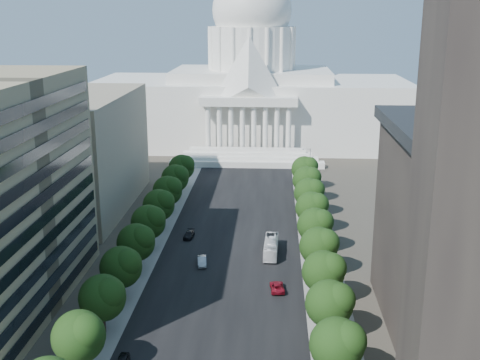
% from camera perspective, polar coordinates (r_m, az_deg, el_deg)
% --- Properties ---
extents(road_asphalt, '(30.00, 260.00, 0.01)m').
position_cam_1_polar(road_asphalt, '(148.81, -0.36, -4.06)').
color(road_asphalt, black).
rests_on(road_asphalt, ground).
extents(sidewalk_left, '(8.00, 260.00, 0.02)m').
position_cam_1_polar(sidewalk_left, '(151.15, -7.59, -3.89)').
color(sidewalk_left, gray).
rests_on(sidewalk_left, ground).
extents(sidewalk_right, '(8.00, 260.00, 0.02)m').
position_cam_1_polar(sidewalk_right, '(148.88, 6.97, -4.17)').
color(sidewalk_right, gray).
rests_on(sidewalk_right, ground).
extents(capitol, '(120.00, 56.00, 73.00)m').
position_cam_1_polar(capitol, '(236.84, 1.09, 8.30)').
color(capitol, white).
rests_on(capitol, ground).
extents(office_block_left_far, '(38.00, 52.00, 30.00)m').
position_cam_1_polar(office_block_left_far, '(164.10, -17.13, 2.56)').
color(office_block_left_far, gray).
rests_on(office_block_left_far, ground).
extents(tree_l_b, '(7.79, 7.60, 9.97)m').
position_cam_1_polar(tree_l_b, '(89.63, -14.90, -14.07)').
color(tree_l_b, '#33261C').
rests_on(tree_l_b, ground).
extents(tree_l_c, '(7.79, 7.60, 9.97)m').
position_cam_1_polar(tree_l_c, '(99.73, -12.78, -10.73)').
color(tree_l_c, '#33261C').
rests_on(tree_l_c, ground).
extents(tree_l_d, '(7.79, 7.60, 9.97)m').
position_cam_1_polar(tree_l_d, '(110.21, -11.09, -8.01)').
color(tree_l_d, '#33261C').
rests_on(tree_l_d, ground).
extents(tree_l_e, '(7.79, 7.60, 9.97)m').
position_cam_1_polar(tree_l_e, '(120.97, -9.71, -5.76)').
color(tree_l_e, '#33261C').
rests_on(tree_l_e, ground).
extents(tree_l_f, '(7.79, 7.60, 9.97)m').
position_cam_1_polar(tree_l_f, '(131.95, -8.57, -3.88)').
color(tree_l_f, '#33261C').
rests_on(tree_l_f, ground).
extents(tree_l_g, '(7.79, 7.60, 9.97)m').
position_cam_1_polar(tree_l_g, '(143.09, -7.61, -2.29)').
color(tree_l_g, '#33261C').
rests_on(tree_l_g, ground).
extents(tree_l_h, '(7.79, 7.60, 9.97)m').
position_cam_1_polar(tree_l_h, '(154.36, -6.79, -0.93)').
color(tree_l_h, '#33261C').
rests_on(tree_l_h, ground).
extents(tree_l_i, '(7.79, 7.60, 9.97)m').
position_cam_1_polar(tree_l_i, '(165.73, -6.08, 0.25)').
color(tree_l_i, '#33261C').
rests_on(tree_l_i, ground).
extents(tree_l_j, '(7.79, 7.60, 9.97)m').
position_cam_1_polar(tree_l_j, '(177.19, -5.47, 1.27)').
color(tree_l_j, '#33261C').
rests_on(tree_l_j, ground).
extents(tree_r_b, '(7.79, 7.60, 9.97)m').
position_cam_1_polar(tree_r_b, '(86.10, 9.40, -15.04)').
color(tree_r_b, '#33261C').
rests_on(tree_r_b, ground).
extents(tree_r_c, '(7.79, 7.60, 9.97)m').
position_cam_1_polar(tree_r_c, '(96.57, 8.67, -11.42)').
color(tree_r_c, '#33261C').
rests_on(tree_r_c, ground).
extents(tree_r_d, '(7.79, 7.60, 9.97)m').
position_cam_1_polar(tree_r_d, '(107.36, 8.10, -8.52)').
color(tree_r_d, '#33261C').
rests_on(tree_r_d, ground).
extents(tree_r_e, '(7.79, 7.60, 9.97)m').
position_cam_1_polar(tree_r_e, '(118.38, 7.64, -6.16)').
color(tree_r_e, '#33261C').
rests_on(tree_r_e, ground).
extents(tree_r_f, '(7.79, 7.60, 9.97)m').
position_cam_1_polar(tree_r_f, '(129.58, 7.26, -4.19)').
color(tree_r_f, '#33261C').
rests_on(tree_r_f, ground).
extents(tree_r_g, '(7.79, 7.60, 9.97)m').
position_cam_1_polar(tree_r_g, '(140.91, 6.94, -2.55)').
color(tree_r_g, '#33261C').
rests_on(tree_r_g, ground).
extents(tree_r_h, '(7.79, 7.60, 9.97)m').
position_cam_1_polar(tree_r_h, '(152.34, 6.67, -1.15)').
color(tree_r_h, '#33261C').
rests_on(tree_r_h, ground).
extents(tree_r_i, '(7.79, 7.60, 9.97)m').
position_cam_1_polar(tree_r_i, '(163.85, 6.44, 0.06)').
color(tree_r_i, '#33261C').
rests_on(tree_r_i, ground).
extents(tree_r_j, '(7.79, 7.60, 9.97)m').
position_cam_1_polar(tree_r_j, '(175.43, 6.24, 1.11)').
color(tree_r_j, '#33261C').
rests_on(tree_r_j, ground).
extents(streetlight_b, '(2.61, 0.44, 9.00)m').
position_cam_1_polar(streetlight_b, '(96.31, 9.65, -11.97)').
color(streetlight_b, gray).
rests_on(streetlight_b, ground).
extents(streetlight_c, '(2.61, 0.44, 9.00)m').
position_cam_1_polar(streetlight_c, '(118.93, 8.38, -6.41)').
color(streetlight_c, gray).
rests_on(streetlight_c, ground).
extents(streetlight_d, '(2.61, 0.44, 9.00)m').
position_cam_1_polar(streetlight_d, '(142.35, 7.53, -2.65)').
color(streetlight_d, gray).
rests_on(streetlight_d, ground).
extents(streetlight_e, '(2.61, 0.44, 9.00)m').
position_cam_1_polar(streetlight_e, '(166.23, 6.94, 0.04)').
color(streetlight_e, gray).
rests_on(streetlight_e, ground).
extents(streetlight_f, '(2.61, 0.44, 9.00)m').
position_cam_1_polar(streetlight_f, '(190.40, 6.49, 2.06)').
color(streetlight_f, gray).
rests_on(streetlight_f, ground).
extents(car_silver, '(2.41, 5.20, 1.65)m').
position_cam_1_polar(car_silver, '(124.74, -3.63, -7.68)').
color(car_silver, '#9EA1A6').
rests_on(car_silver, ground).
extents(car_red, '(3.00, 5.57, 1.49)m').
position_cam_1_polar(car_red, '(113.89, 3.54, -10.09)').
color(car_red, maroon).
rests_on(car_red, ground).
extents(car_dark_b, '(2.36, 5.04, 1.42)m').
position_cam_1_polar(car_dark_b, '(139.30, -4.86, -5.21)').
color(car_dark_b, black).
rests_on(car_dark_b, ground).
extents(city_bus, '(3.21, 11.98, 3.31)m').
position_cam_1_polar(city_bus, '(129.64, 2.96, -6.34)').
color(city_bus, silver).
rests_on(city_bus, ground).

